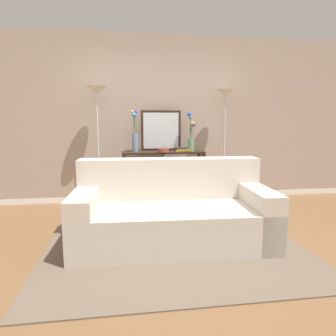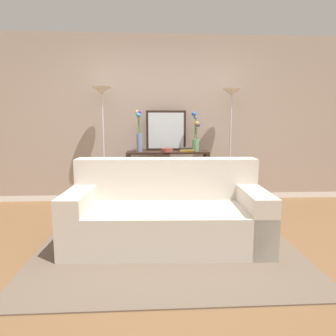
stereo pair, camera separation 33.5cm
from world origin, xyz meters
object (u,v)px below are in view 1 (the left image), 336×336
Objects in this scene: wall_mirror at (161,131)px; book_stack at (182,150)px; couch at (172,214)px; floor_lamp_right at (225,115)px; vase_tall_flowers at (135,134)px; fruit_bowl at (163,150)px; floor_lamp_left at (97,113)px; console_table at (163,169)px; vase_short_flowers at (191,135)px; book_row_under_console at (143,202)px.

wall_mirror reaches higher than book_stack.
couch is 2.14m from floor_lamp_right.
vase_tall_flowers is 3.55× the size of fruit_bowl.
floor_lamp_left reaches higher than fruit_bowl.
floor_lamp_right is at bearing 1.97° from vase_tall_flowers.
floor_lamp_right reaches higher than couch.
vase_tall_flowers is (-0.43, -0.03, 0.53)m from console_table.
floor_lamp_left is 1.95m from floor_lamp_right.
console_table is 2.09× the size of vase_short_flowers.
floor_lamp_right is 10.20× the size of fruit_bowl.
book_stack is at bearing 4.07° from fruit_bowl.
console_table reaches higher than book_row_under_console.
wall_mirror reaches higher than vase_tall_flowers.
wall_mirror is 0.45m from vase_tall_flowers.
fruit_bowl is at bearing -7.05° from floor_lamp_left.
console_table is at bearing 80.58° from fruit_bowl.
console_table is at bearing -1.20° from floor_lamp_left.
console_table is at bearing 0.00° from book_row_under_console.
fruit_bowl is (-0.45, -0.08, -0.23)m from vase_short_flowers.
couch is at bearing -125.61° from floor_lamp_right.
floor_lamp_left reaches higher than floor_lamp_right.
console_table is at bearing 86.40° from couch.
couch is 3.33× the size of wall_mirror.
floor_lamp_right is at bearing -0.00° from floor_lamp_left.
vase_short_flowers is (1.41, -0.03, -0.32)m from floor_lamp_left.
floor_lamp_right reaches higher than book_row_under_console.
couch is 1.82m from wall_mirror.
console_table is 7.17× the size of fruit_bowl.
book_stack is (-0.15, -0.06, -0.22)m from vase_short_flowers.
couch is at bearing -105.06° from book_stack.
wall_mirror is 1.64× the size of book_row_under_console.
couch is 1.68m from vase_tall_flowers.
wall_mirror is 2.80× the size of book_stack.
wall_mirror is at bearing 173.35° from floor_lamp_right.
floor_lamp_right is 2.87× the size of vase_tall_flowers.
book_row_under_console is (0.11, 0.03, -1.05)m from vase_tall_flowers.
vase_tall_flowers reaches higher than book_row_under_console.
vase_short_flowers is (0.52, 1.46, 0.79)m from couch.
console_table is 3.30× the size of book_row_under_console.
vase_tall_flowers reaches higher than couch.
floor_lamp_left is 10.30× the size of fruit_bowl.
vase_short_flowers is at bearing 0.92° from vase_tall_flowers.
fruit_bowl is at bearing -89.56° from wall_mirror.
floor_lamp_right is (1.07, 1.49, 1.09)m from couch.
book_stack is (-0.69, -0.10, -0.53)m from floor_lamp_right.
book_row_under_console is at bearing 172.68° from book_stack.
book_stack reaches higher than book_row_under_console.
vase_tall_flowers is 2.79× the size of book_stack.
wall_mirror is at bearing 21.65° from vase_tall_flowers.
wall_mirror is at bearing 87.35° from couch.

